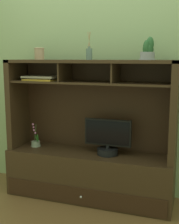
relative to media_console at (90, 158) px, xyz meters
name	(u,v)px	position (x,y,z in m)	size (l,w,h in m)	color
floor_plane	(90,197)	(0.00, -0.01, -0.42)	(6.00, 6.00, 0.02)	brown
back_wall	(98,60)	(0.00, 0.26, 0.99)	(6.00, 0.02, 2.80)	#99B47D
media_console	(90,158)	(0.00, 0.00, 0.00)	(1.69, 0.50, 1.40)	#3B2818
tv_monitor	(108,140)	(0.19, -0.03, 0.21)	(0.47, 0.20, 0.36)	black
potted_orchid	(36,142)	(-0.62, 0.00, 0.11)	(0.11, 0.11, 0.26)	#949E8A
magazine_stack_left	(42,78)	(-0.50, -0.03, 0.81)	(0.36, 0.27, 0.05)	gold
diffuser_bottle	(89,54)	(0.00, -0.02, 1.05)	(0.06, 0.06, 0.26)	slate
potted_succulent	(148,51)	(0.55, 0.01, 1.07)	(0.15, 0.15, 0.21)	#92959C
ceramic_vase	(39,54)	(-0.55, 0.01, 1.05)	(0.10, 0.10, 0.12)	tan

